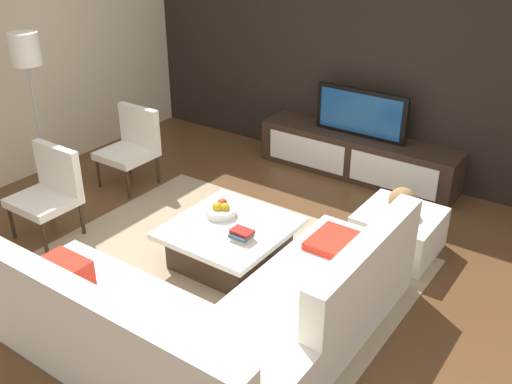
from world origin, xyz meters
The scene contains 15 objects.
ground_plane centered at (0.00, 0.00, 0.00)m, with size 14.00×14.00×0.00m, color brown.
feature_wall_back centered at (0.00, 2.70, 1.40)m, with size 6.40×0.12×2.80m, color black.
side_wall_left centered at (-3.20, 0.20, 1.40)m, with size 0.12×5.20×2.80m, color beige.
area_rug centered at (-0.10, 0.00, 0.01)m, with size 3.17×2.44×0.01m, color tan.
media_console centered at (0.00, 2.40, 0.25)m, with size 2.36×0.50×0.50m.
television centered at (0.00, 2.40, 0.77)m, with size 1.09×0.06×0.54m.
sectional_couch centered at (0.51, -0.84, 0.28)m, with size 2.33×2.41×0.83m.
coffee_table centered at (-0.10, 0.10, 0.20)m, with size 0.99×1.04×0.38m.
accent_chair_near centered at (-1.82, -0.46, 0.49)m, with size 0.58×0.51×0.87m.
floor_lamp centered at (-2.54, 0.01, 1.48)m, with size 0.30×0.30×1.77m.
ottoman centered at (1.04, 1.14, 0.20)m, with size 0.70×0.70×0.40m, color white.
fruit_bowl centered at (-0.28, 0.20, 0.43)m, with size 0.28×0.28×0.14m.
accent_chair_far centered at (-2.00, 0.78, 0.49)m, with size 0.55×0.54×0.87m.
decorative_ball centered at (1.04, 1.14, 0.52)m, with size 0.25×0.25×0.25m, color #997247.
book_stack centered at (0.12, -0.02, 0.42)m, with size 0.18×0.15×0.09m.
Camera 1 is at (2.62, -3.36, 2.96)m, focal length 40.90 mm.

